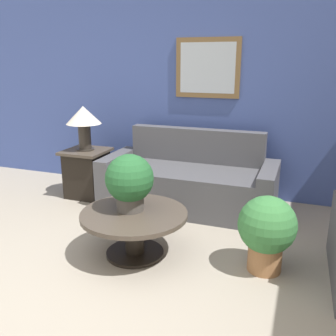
{
  "coord_description": "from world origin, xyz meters",
  "views": [
    {
      "loc": [
        1.54,
        -1.82,
        1.74
      ],
      "look_at": [
        0.22,
        1.74,
        0.64
      ],
      "focal_mm": 40.0,
      "sensor_mm": 36.0,
      "label": 1
    }
  ],
  "objects": [
    {
      "name": "side_table",
      "position": [
        -1.09,
        2.21,
        0.32
      ],
      "size": [
        0.54,
        0.54,
        0.62
      ],
      "color": "black",
      "rests_on": "ground_plane"
    },
    {
      "name": "potted_plant_floor",
      "position": [
        1.32,
        1.14,
        0.38
      ],
      "size": [
        0.49,
        0.49,
        0.67
      ],
      "color": "#9E6B42",
      "rests_on": "ground_plane"
    },
    {
      "name": "ground_plane",
      "position": [
        0.0,
        0.0,
        0.0
      ],
      "size": [
        20.0,
        20.0,
        0.0
      ],
      "primitive_type": "plane",
      "color": "gray"
    },
    {
      "name": "coffee_table",
      "position": [
        0.17,
        1.0,
        0.31
      ],
      "size": [
        0.97,
        0.97,
        0.42
      ],
      "color": "black",
      "rests_on": "ground_plane"
    },
    {
      "name": "potted_plant_on_table",
      "position": [
        0.11,
        1.04,
        0.7
      ],
      "size": [
        0.44,
        0.44,
        0.52
      ],
      "color": "#4C4742",
      "rests_on": "coffee_table"
    },
    {
      "name": "wall_back",
      "position": [
        0.01,
        2.93,
        1.31
      ],
      "size": [
        7.67,
        0.09,
        2.6
      ],
      "color": "#42569E",
      "rests_on": "ground_plane"
    },
    {
      "name": "couch_main",
      "position": [
        0.27,
        2.32,
        0.3
      ],
      "size": [
        2.07,
        0.88,
        0.91
      ],
      "color": "#4C4C51",
      "rests_on": "ground_plane"
    },
    {
      "name": "table_lamp",
      "position": [
        -1.09,
        2.21,
        1.03
      ],
      "size": [
        0.44,
        0.44,
        0.56
      ],
      "color": "#2D2823",
      "rests_on": "side_table"
    }
  ]
}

